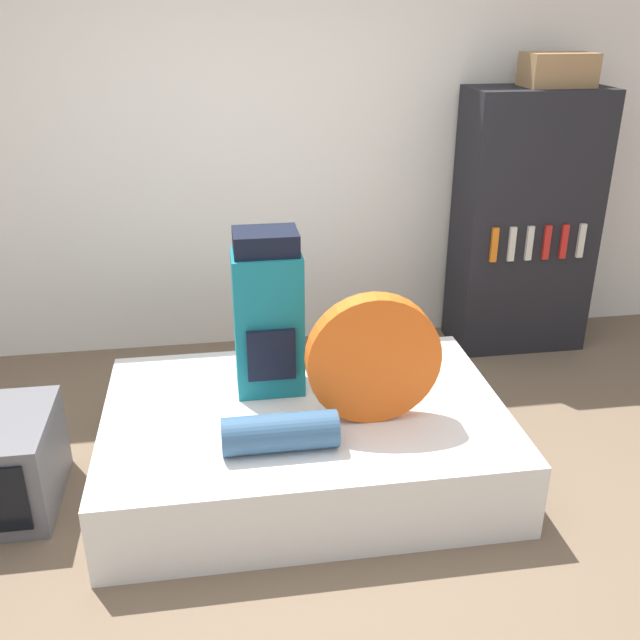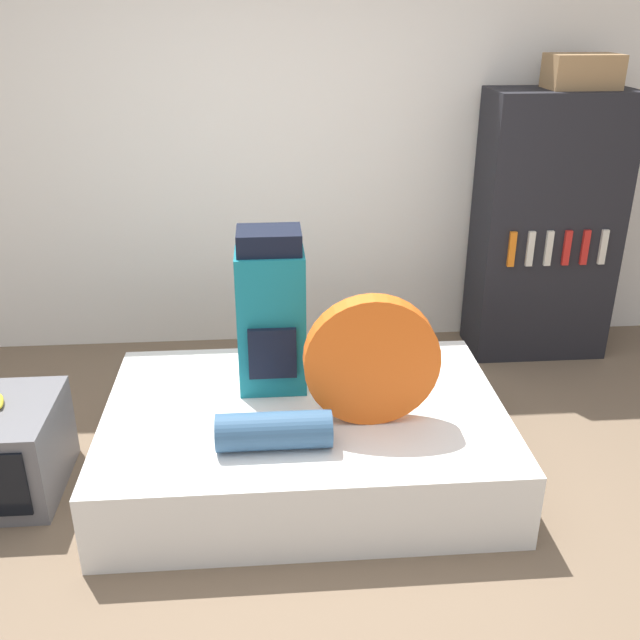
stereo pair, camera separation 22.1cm
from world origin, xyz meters
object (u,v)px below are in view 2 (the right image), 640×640
(bookshelf, at_px, (545,228))
(cardboard_box, at_px, (582,71))
(backpack, at_px, (271,314))
(sleeping_roll, at_px, (274,431))
(tent_bag, at_px, (372,361))

(bookshelf, xyz_separation_m, cardboard_box, (0.09, -0.00, 0.94))
(backpack, distance_m, sleeping_roll, 0.63)
(backpack, distance_m, cardboard_box, 2.36)
(cardboard_box, bearing_deg, backpack, -150.17)
(tent_bag, xyz_separation_m, cardboard_box, (1.41, 1.42, 1.10))
(bookshelf, relative_size, cardboard_box, 4.18)
(tent_bag, relative_size, sleeping_roll, 1.22)
(backpack, relative_size, bookshelf, 0.48)
(tent_bag, bearing_deg, backpack, 141.04)
(bookshelf, bearing_deg, cardboard_box, -2.88)
(backpack, xyz_separation_m, tent_bag, (0.44, -0.36, -0.09))
(sleeping_roll, height_order, cardboard_box, cardboard_box)
(sleeping_roll, height_order, bookshelf, bookshelf)
(tent_bag, distance_m, bookshelf, 1.94)
(backpack, height_order, bookshelf, bookshelf)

